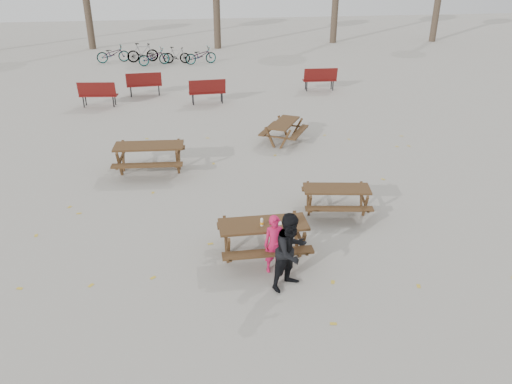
{
  "coord_description": "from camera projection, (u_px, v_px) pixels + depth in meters",
  "views": [
    {
      "loc": [
        -1.44,
        -8.67,
        5.76
      ],
      "look_at": [
        0.0,
        1.0,
        1.0
      ],
      "focal_mm": 35.0,
      "sensor_mm": 36.0,
      "label": 1
    }
  ],
  "objects": [
    {
      "name": "soda_bottle",
      "position": [
        262.0,
        222.0,
        9.97
      ],
      "size": [
        0.07,
        0.07,
        0.17
      ],
      "color": "silver",
      "rests_on": "main_picnic_table"
    },
    {
      "name": "picnic_table_far",
      "position": [
        284.0,
        132.0,
        16.49
      ],
      "size": [
        1.86,
        1.97,
        0.67
      ],
      "primitive_type": null,
      "rotation": [
        0.0,
        0.0,
        1.05
      ],
      "color": "#372014",
      "rests_on": "ground"
    },
    {
      "name": "ground",
      "position": [
        263.0,
        256.0,
        10.43
      ],
      "size": [
        80.0,
        80.0,
        0.0
      ],
      "primitive_type": "plane",
      "color": "gray",
      "rests_on": "ground"
    },
    {
      "name": "park_bench_row",
      "position": [
        195.0,
        87.0,
        21.22
      ],
      "size": [
        11.13,
        2.22,
        1.03
      ],
      "color": "maroon",
      "rests_on": "ground"
    },
    {
      "name": "bicycle_row",
      "position": [
        155.0,
        55.0,
        27.85
      ],
      "size": [
        6.77,
        2.23,
        1.05
      ],
      "color": "black",
      "rests_on": "ground"
    },
    {
      "name": "child",
      "position": [
        275.0,
        244.0,
        9.69
      ],
      "size": [
        0.44,
        0.29,
        1.22
      ],
      "primitive_type": "imported",
      "rotation": [
        0.0,
        0.0,
        -0.0
      ],
      "color": "#C5184B",
      "rests_on": "ground"
    },
    {
      "name": "food_tray",
      "position": [
        277.0,
        223.0,
        10.06
      ],
      "size": [
        0.18,
        0.11,
        0.03
      ],
      "primitive_type": "cube",
      "color": "white",
      "rests_on": "main_picnic_table"
    },
    {
      "name": "main_picnic_table",
      "position": [
        263.0,
        231.0,
        10.17
      ],
      "size": [
        1.8,
        1.45,
        0.78
      ],
      "color": "#372014",
      "rests_on": "ground"
    },
    {
      "name": "picnic_table_north",
      "position": [
        150.0,
        159.0,
        14.17
      ],
      "size": [
        2.02,
        1.68,
        0.83
      ],
      "primitive_type": null,
      "rotation": [
        0.0,
        0.0,
        -0.07
      ],
      "color": "#372014",
      "rests_on": "ground"
    },
    {
      "name": "bread_roll",
      "position": [
        277.0,
        221.0,
        10.04
      ],
      "size": [
        0.14,
        0.06,
        0.05
      ],
      "primitive_type": "ellipsoid",
      "color": "tan",
      "rests_on": "food_tray"
    },
    {
      "name": "picnic_table_east",
      "position": [
        336.0,
        201.0,
        11.97
      ],
      "size": [
        1.75,
        1.49,
        0.68
      ],
      "primitive_type": null,
      "rotation": [
        0.0,
        0.0,
        -0.16
      ],
      "color": "#372014",
      "rests_on": "ground"
    },
    {
      "name": "adult",
      "position": [
        291.0,
        251.0,
        9.16
      ],
      "size": [
        0.95,
        0.9,
        1.54
      ],
      "primitive_type": "imported",
      "rotation": [
        0.0,
        0.0,
        0.59
      ],
      "color": "black",
      "rests_on": "ground"
    },
    {
      "name": "fallen_leaves",
      "position": [
        267.0,
        200.0,
        12.71
      ],
      "size": [
        11.0,
        11.0,
        0.01
      ],
      "primitive_type": null,
      "color": "gold",
      "rests_on": "ground"
    }
  ]
}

